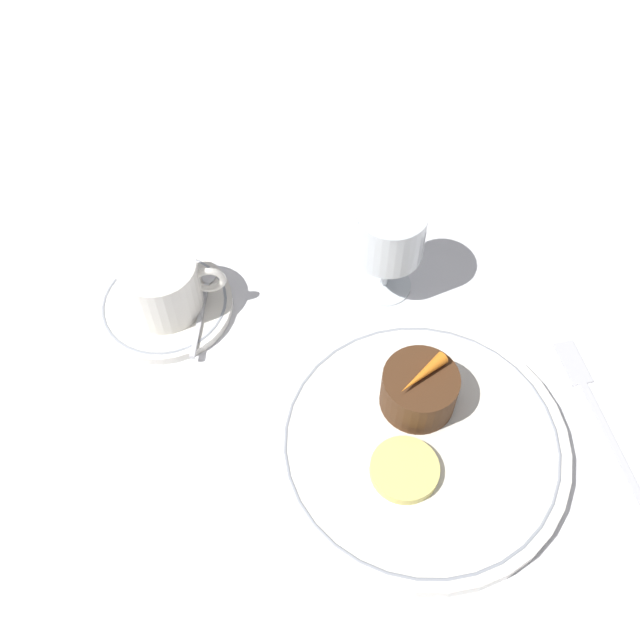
% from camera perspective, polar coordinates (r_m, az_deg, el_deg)
% --- Properties ---
extents(ground_plane, '(3.00, 3.00, 0.00)m').
position_cam_1_polar(ground_plane, '(0.73, 5.48, -6.85)').
color(ground_plane, white).
extents(dinner_plate, '(0.27, 0.27, 0.01)m').
position_cam_1_polar(dinner_plate, '(0.70, 7.71, -9.34)').
color(dinner_plate, white).
rests_on(dinner_plate, ground_plane).
extents(saucer, '(0.14, 0.14, 0.01)m').
position_cam_1_polar(saucer, '(0.80, -11.70, 1.14)').
color(saucer, white).
rests_on(saucer, ground_plane).
extents(coffee_cup, '(0.11, 0.08, 0.06)m').
position_cam_1_polar(coffee_cup, '(0.77, -11.98, 2.68)').
color(coffee_cup, white).
rests_on(coffee_cup, saucer).
extents(spoon, '(0.03, 0.11, 0.00)m').
position_cam_1_polar(spoon, '(0.79, -8.85, 1.48)').
color(spoon, silver).
rests_on(spoon, saucer).
extents(wine_glass, '(0.07, 0.07, 0.11)m').
position_cam_1_polar(wine_glass, '(0.75, 5.31, 6.29)').
color(wine_glass, silver).
rests_on(wine_glass, ground_plane).
extents(fork, '(0.04, 0.18, 0.01)m').
position_cam_1_polar(fork, '(0.77, 19.94, -5.67)').
color(fork, silver).
rests_on(fork, ground_plane).
extents(dessert_cake, '(0.07, 0.07, 0.04)m').
position_cam_1_polar(dessert_cake, '(0.70, 7.58, -5.45)').
color(dessert_cake, '#4C2D19').
rests_on(dessert_cake, dinner_plate).
extents(carrot_garnish, '(0.05, 0.04, 0.01)m').
position_cam_1_polar(carrot_garnish, '(0.67, 7.84, -4.28)').
color(carrot_garnish, orange).
rests_on(carrot_garnish, dessert_cake).
extents(pineapple_slice, '(0.06, 0.06, 0.01)m').
position_cam_1_polar(pineapple_slice, '(0.68, 6.31, -11.28)').
color(pineapple_slice, '#EFE075').
rests_on(pineapple_slice, dinner_plate).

